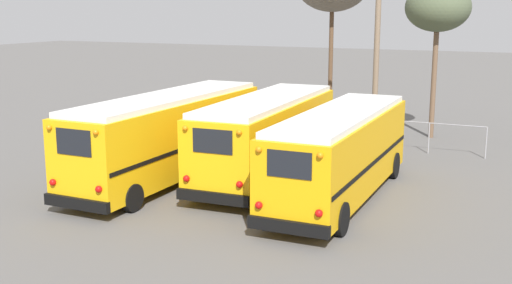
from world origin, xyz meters
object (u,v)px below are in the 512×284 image
object	(u,v)px
school_bus_0	(169,134)
school_bus_2	(340,152)
utility_pole	(377,44)
school_bus_1	(267,135)
bare_tree_0	(438,9)

from	to	relation	value
school_bus_0	school_bus_2	xyz separation A→B (m)	(6.73, 0.19, -0.09)
school_bus_0	utility_pole	bearing A→B (deg)	62.77
school_bus_1	bare_tree_0	distance (m)	12.58
school_bus_2	utility_pole	size ratio (longest dim) A/B	1.06
school_bus_1	school_bus_0	bearing A→B (deg)	-154.06
school_bus_0	utility_pole	distance (m)	12.00
school_bus_1	utility_pole	bearing A→B (deg)	77.37
school_bus_1	school_bus_2	bearing A→B (deg)	-23.35
school_bus_0	school_bus_1	distance (m)	3.74
school_bus_0	school_bus_1	xyz separation A→B (m)	(3.37, 1.64, -0.04)
school_bus_1	bare_tree_0	bearing A→B (deg)	67.97
utility_pole	bare_tree_0	bearing A→B (deg)	41.16
school_bus_1	utility_pole	distance (m)	9.41
school_bus_0	utility_pole	xyz separation A→B (m)	(5.31, 10.32, 3.02)
bare_tree_0	school_bus_1	bearing A→B (deg)	-112.03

